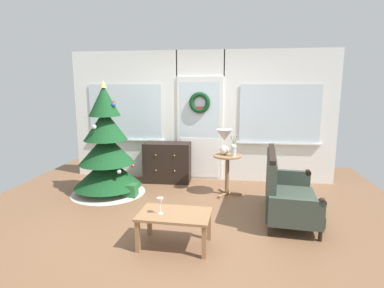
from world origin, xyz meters
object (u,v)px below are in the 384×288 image
Objects in this scene: side_table at (227,167)px; coffee_table at (175,218)px; dresser_cabinet at (167,162)px; table_lamp at (224,138)px; settee_sofa at (284,192)px; wine_glass at (160,202)px; christmas_tree at (107,154)px; flower_vase at (234,149)px; gift_box at (130,190)px.

coffee_table is at bearing -106.66° from side_table.
table_lamp is at bearing -26.81° from dresser_cabinet.
settee_sofa is 3.39× the size of table_lamp.
wine_glass is (-0.72, -1.91, 0.05)m from side_table.
table_lamp is (2.03, 0.23, 0.29)m from christmas_tree.
dresser_cabinet is 4.67× the size of wine_glass.
side_table is 0.82× the size of coffee_table.
flower_vase is at bearing -30.96° from side_table.
wine_glass is at bearing -165.28° from coffee_table.
gift_box is at bearing 125.02° from coffee_table.
side_table is 1.59× the size of table_lamp.
coffee_table is (-1.39, -1.04, -0.03)m from settee_sofa.
settee_sofa is 6.59× the size of gift_box.
christmas_tree reaches higher than gift_box.
flower_vase is at bearing -32.01° from table_lamp.
settee_sofa reaches higher than coffee_table.
gift_box is (-0.91, 1.57, -0.43)m from wine_glass.
side_table is at bearing 73.34° from coffee_table.
christmas_tree is at bearing 160.96° from gift_box.
coffee_table is 1.88m from gift_box.
table_lamp is (-0.06, 0.04, 0.49)m from side_table.
wine_glass is at bearing -59.83° from gift_box.
coffee_table is at bearing -143.25° from settee_sofa.
wine_glass is 0.86× the size of gift_box.
table_lamp reaches higher than wine_glass.
flower_vase is at bearing 69.98° from coffee_table.
coffee_table is (0.63, -2.48, -0.04)m from dresser_cabinet.
gift_box is (-1.07, 1.53, -0.23)m from coffee_table.
dresser_cabinet is 2.57m from wine_glass.
coffee_table is 3.80× the size of gift_box.
coffee_table is 0.26m from wine_glass.
wine_glass reaches higher than coffee_table.
christmas_tree reaches higher than settee_sofa.
side_table is at bearing 135.14° from settee_sofa.
coffee_table reaches higher than gift_box.
side_table is at bearing 5.12° from christmas_tree.
side_table is (1.19, -0.61, 0.11)m from dresser_cabinet.
flower_vase is (2.19, 0.13, 0.12)m from christmas_tree.
settee_sofa is 4.26× the size of flower_vase.
table_lamp is at bearing 6.38° from christmas_tree.
coffee_table is (-0.50, -1.91, -0.64)m from table_lamp.
coffee_table is at bearing -75.80° from dresser_cabinet.
christmas_tree is at bearing 128.43° from wine_glass.
table_lamp is 1.26× the size of flower_vase.
dresser_cabinet is 1.34m from side_table.
side_table is 3.60× the size of wine_glass.
settee_sofa is (2.92, -0.64, -0.32)m from christmas_tree.
gift_box is (-1.73, -0.29, -0.71)m from flower_vase.
christmas_tree reaches higher than table_lamp.
flower_vase is (0.10, -0.06, 0.32)m from side_table.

